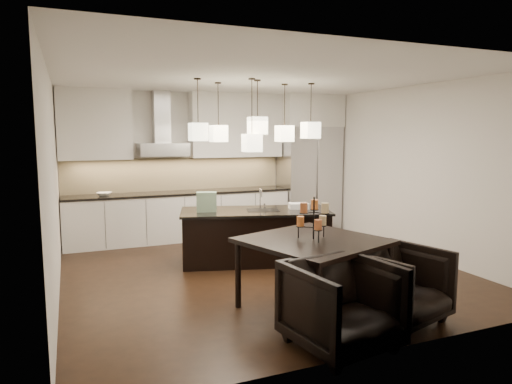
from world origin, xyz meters
name	(u,v)px	position (x,y,z in m)	size (l,w,h in m)	color
floor	(261,271)	(0.00, 0.00, -0.01)	(5.50, 5.50, 0.02)	black
ceiling	(261,76)	(0.00, 0.00, 2.81)	(5.50, 5.50, 0.02)	white
wall_back	(207,164)	(0.00, 2.76, 1.40)	(5.50, 0.02, 2.80)	silver
wall_front	(383,203)	(0.00, -2.76, 1.40)	(5.50, 0.02, 2.80)	silver
wall_left	(52,185)	(-2.76, 0.00, 1.40)	(0.02, 5.50, 2.80)	silver
wall_right	(413,171)	(2.76, 0.00, 1.40)	(0.02, 5.50, 2.80)	silver
refrigerator	(309,178)	(2.10, 2.38, 1.07)	(1.20, 0.72, 2.15)	#B7B7BA
fridge_panel	(310,111)	(2.10, 2.38, 2.47)	(1.26, 0.72, 0.65)	silver
lower_cabinets	(181,217)	(-0.62, 2.43, 0.44)	(4.21, 0.62, 0.88)	silver
countertop	(181,193)	(-0.62, 2.43, 0.90)	(4.21, 0.66, 0.04)	black
backsplash	(177,174)	(-0.62, 2.73, 1.24)	(4.21, 0.02, 0.63)	beige
upper_cab_left	(95,124)	(-2.10, 2.57, 2.17)	(1.25, 0.35, 1.25)	silver
upper_cab_right	(236,125)	(0.55, 2.57, 2.17)	(1.86, 0.35, 1.25)	silver
hood_canopy	(163,149)	(-0.93, 2.48, 1.72)	(0.90, 0.52, 0.24)	#B7B7BA
hood_chimney	(161,117)	(-0.93, 2.59, 2.32)	(0.30, 0.28, 0.96)	#B7B7BA
fruit_bowl	(104,194)	(-2.01, 2.38, 0.95)	(0.26, 0.26, 0.06)	silver
island_body	(255,237)	(0.11, 0.50, 0.39)	(2.23, 0.89, 0.79)	black
island_top	(255,211)	(0.11, 0.50, 0.80)	(2.31, 0.97, 0.04)	black
faucet	(260,199)	(0.22, 0.56, 0.99)	(0.09, 0.21, 0.34)	silver
tote_bag	(207,202)	(-0.63, 0.66, 0.97)	(0.30, 0.16, 0.30)	#18592C
food_container	(299,206)	(0.80, 0.36, 0.87)	(0.30, 0.21, 0.09)	silver
dining_table	(313,274)	(-0.03, -1.60, 0.41)	(1.38, 1.38, 0.83)	black
candelabra	(314,218)	(-0.03, -1.60, 1.07)	(0.40, 0.40, 0.49)	black
candle_a	(323,220)	(0.11, -1.55, 1.02)	(0.08, 0.08, 0.11)	#D9BC84
candle_b	(300,221)	(-0.15, -1.49, 1.02)	(0.08, 0.08, 0.11)	orange
candle_c	(318,225)	(-0.07, -1.75, 1.02)	(0.08, 0.08, 0.11)	#AA582F
candle_d	(315,204)	(0.05, -1.46, 1.20)	(0.08, 0.08, 0.11)	orange
candle_e	(304,208)	(-0.18, -1.62, 1.20)	(0.08, 0.08, 0.11)	#AA582F
candle_f	(325,208)	(0.03, -1.72, 1.20)	(0.08, 0.08, 0.11)	#D9BC84
armchair_left	(342,305)	(-0.27, -2.55, 0.42)	(0.90, 0.92, 0.84)	black
armchair_right	(399,284)	(0.67, -2.23, 0.40)	(0.86, 0.88, 0.80)	black
pendant_a	(198,132)	(-0.80, 0.47, 2.04)	(0.24, 0.24, 0.26)	beige
pendant_b	(219,134)	(-0.36, 0.86, 2.01)	(0.24, 0.24, 0.26)	beige
pendant_c	(257,126)	(0.07, 0.31, 2.13)	(0.24, 0.24, 0.26)	beige
pendant_d	(284,134)	(0.69, 0.67, 2.01)	(0.24, 0.24, 0.26)	beige
pendant_e	(311,130)	(1.03, 0.42, 2.07)	(0.24, 0.24, 0.26)	beige
pendant_f	(252,143)	(-0.08, 0.17, 1.88)	(0.24, 0.24, 0.26)	beige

